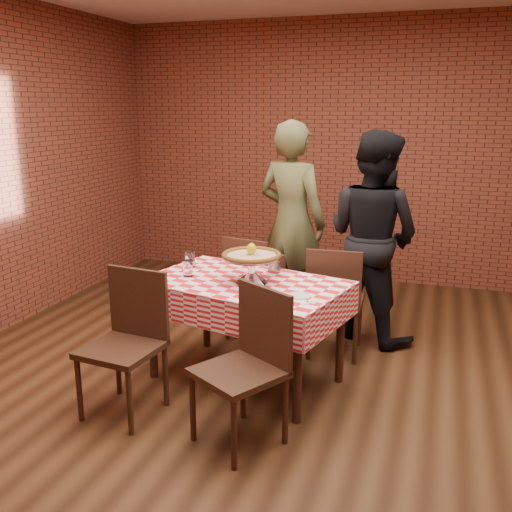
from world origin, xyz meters
name	(u,v)px	position (x,y,z in m)	size (l,w,h in m)	color
ground	(286,398)	(0.00, 0.00, 0.00)	(6.00, 6.00, 0.00)	black
back_wall	(359,153)	(0.00, 3.00, 1.45)	(5.50, 5.50, 0.00)	brown
table	(245,331)	(-0.37, 0.19, 0.38)	(1.37, 0.82, 0.75)	#3A2117
tablecloth	(245,297)	(-0.37, 0.19, 0.64)	(1.40, 0.86, 0.24)	red
pizza_stand	(252,269)	(-0.31, 0.18, 0.85)	(0.42, 0.42, 0.19)	silver
pizza	(252,256)	(-0.31, 0.18, 0.95)	(0.42, 0.42, 0.03)	#C8B688
lemon	(252,249)	(-0.31, 0.18, 1.00)	(0.07, 0.07, 0.09)	gold
water_glass_left	(188,268)	(-0.80, 0.17, 0.82)	(0.07, 0.07, 0.12)	white
water_glass_right	(190,259)	(-0.89, 0.41, 0.82)	(0.07, 0.07, 0.12)	white
side_plate	(300,296)	(0.08, -0.02, 0.76)	(0.15, 0.15, 0.01)	white
sweetener_packet_a	(305,303)	(0.15, -0.15, 0.76)	(0.05, 0.04, 0.01)	white
sweetener_packet_b	(312,303)	(0.19, -0.12, 0.76)	(0.05, 0.04, 0.01)	white
condiment_caddy	(277,264)	(-0.20, 0.43, 0.83)	(0.10, 0.08, 0.14)	silver
chair_near_left	(121,347)	(-0.96, -0.52, 0.47)	(0.45, 0.45, 0.94)	#3A2117
chair_near_right	(238,370)	(-0.13, -0.60, 0.47)	(0.45, 0.45, 0.93)	#3A2117
chair_far_left	(256,286)	(-0.55, 1.00, 0.45)	(0.43, 0.43, 0.91)	#3A2117
chair_far_right	(336,300)	(0.17, 0.87, 0.45)	(0.43, 0.43, 0.91)	#3A2117
diner_olive	(292,222)	(-0.38, 1.55, 0.92)	(0.67, 0.44, 1.85)	#51552F
diner_black	(372,237)	(0.38, 1.32, 0.89)	(0.86, 0.67, 1.78)	black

